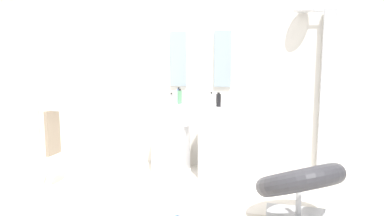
# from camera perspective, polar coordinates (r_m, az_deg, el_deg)

# --- Properties ---
(rear_partition) EXTENTS (4.80, 0.10, 2.60)m
(rear_partition) POSITION_cam_1_polar(r_m,az_deg,el_deg) (4.67, 1.54, 6.09)
(rear_partition) COLOR silver
(rear_partition) RESTS_ON ground_plane
(pedestal_sink_left) EXTENTS (0.49, 0.49, 1.00)m
(pedestal_sink_left) POSITION_cam_1_polar(r_m,az_deg,el_deg) (4.46, -3.46, -4.49)
(pedestal_sink_left) COLOR white
(pedestal_sink_left) RESTS_ON ground_plane
(pedestal_sink_right) EXTENTS (0.49, 0.49, 1.00)m
(pedestal_sink_right) POSITION_cam_1_polar(r_m,az_deg,el_deg) (4.31, 4.22, -4.90)
(pedestal_sink_right) COLOR white
(pedestal_sink_right) RESTS_ON ground_plane
(vanity_mirror_left) EXTENTS (0.22, 0.03, 0.73)m
(vanity_mirror_left) POSITION_cam_1_polar(r_m,az_deg,el_deg) (4.68, -2.29, 8.12)
(vanity_mirror_left) COLOR #8C9EA8
(vanity_mirror_right) EXTENTS (0.22, 0.03, 0.73)m
(vanity_mirror_right) POSITION_cam_1_polar(r_m,az_deg,el_deg) (4.54, 5.10, 8.11)
(vanity_mirror_right) COLOR #8C9EA8
(shower_column) EXTENTS (0.49, 0.24, 2.05)m
(shower_column) POSITION_cam_1_polar(r_m,az_deg,el_deg) (4.48, 21.22, 2.68)
(shower_column) COLOR #B7BABF
(shower_column) RESTS_ON ground_plane
(lounge_chair) EXTENTS (1.10, 1.10, 0.65)m
(lounge_chair) POSITION_cam_1_polar(r_m,az_deg,el_deg) (3.23, 17.40, -12.23)
(lounge_chair) COLOR #B7BABF
(lounge_chair) RESTS_ON ground_plane
(towel_rack) EXTENTS (0.37, 0.22, 0.95)m
(towel_rack) POSITION_cam_1_polar(r_m,az_deg,el_deg) (4.15, -22.45, -4.06)
(towel_rack) COLOR #B7BABF
(towel_rack) RESTS_ON ground_plane
(soap_bottle_blue) EXTENTS (0.04, 0.04, 0.20)m
(soap_bottle_blue) POSITION_cam_1_polar(r_m,az_deg,el_deg) (4.50, -2.23, 2.13)
(soap_bottle_blue) COLOR #4C72B7
(soap_bottle_blue) RESTS_ON pedestal_sink_left
(soap_bottle_clear) EXTENTS (0.05, 0.05, 0.15)m
(soap_bottle_clear) POSITION_cam_1_polar(r_m,az_deg,el_deg) (4.33, 3.25, 1.59)
(soap_bottle_clear) COLOR silver
(soap_bottle_clear) RESTS_ON pedestal_sink_right
(soap_bottle_green) EXTENTS (0.06, 0.06, 0.19)m
(soap_bottle_green) POSITION_cam_1_polar(r_m,az_deg,el_deg) (4.32, -2.06, 1.85)
(soap_bottle_green) COLOR #59996B
(soap_bottle_green) RESTS_ON pedestal_sink_left
(soap_bottle_black) EXTENTS (0.06, 0.06, 0.17)m
(soap_bottle_black) POSITION_cam_1_polar(r_m,az_deg,el_deg) (4.08, 4.44, 1.33)
(soap_bottle_black) COLOR black
(soap_bottle_black) RESTS_ON pedestal_sink_right
(soap_bottle_grey) EXTENTS (0.04, 0.04, 0.15)m
(soap_bottle_grey) POSITION_cam_1_polar(r_m,az_deg,el_deg) (4.22, -3.44, 1.44)
(soap_bottle_grey) COLOR #99999E
(soap_bottle_grey) RESTS_ON pedestal_sink_left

